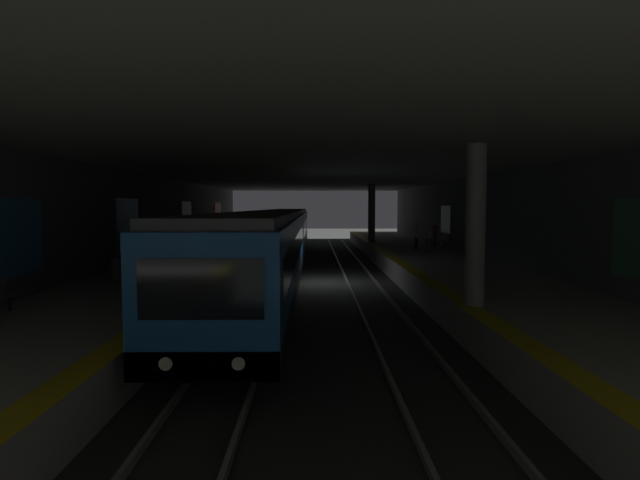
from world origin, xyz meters
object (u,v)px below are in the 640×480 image
(bench_right_mid, at_px, (162,248))
(trash_bin, at_px, (117,269))
(person_walking_mid, at_px, (435,233))
(bench_left_mid, at_px, (430,237))
(metro_train, at_px, (278,239))
(pillar_far, at_px, (372,213))
(pillar_near, at_px, (475,226))
(person_waiting_near, at_px, (416,236))
(bench_right_far, at_px, (210,235))
(bench_left_near, at_px, (443,240))

(bench_right_mid, xyz_separation_m, trash_bin, (-7.98, -0.73, -0.10))
(person_walking_mid, bearing_deg, bench_left_mid, -7.42)
(metro_train, distance_m, bench_right_mid, 6.37)
(pillar_far, bearing_deg, bench_left_mid, -112.12)
(trash_bin, bearing_deg, metro_train, -33.33)
(bench_right_mid, bearing_deg, pillar_near, -135.46)
(bench_left_mid, relative_size, bench_right_mid, 1.00)
(trash_bin, bearing_deg, person_waiting_near, -48.41)
(pillar_near, relative_size, person_walking_mid, 2.59)
(bench_right_mid, relative_size, bench_right_far, 1.00)
(bench_right_far, height_order, person_waiting_near, person_waiting_near)
(pillar_far, relative_size, person_waiting_near, 2.80)
(pillar_near, bearing_deg, pillar_far, 0.00)
(pillar_near, relative_size, bench_left_mid, 2.68)
(metro_train, distance_m, bench_left_mid, 14.03)
(bench_left_near, height_order, person_walking_mid, person_walking_mid)
(bench_right_far, height_order, person_walking_mid, person_walking_mid)
(bench_left_mid, bearing_deg, trash_bin, 137.03)
(person_walking_mid, height_order, trash_bin, person_walking_mid)
(bench_left_mid, height_order, trash_bin, bench_left_mid)
(pillar_far, bearing_deg, person_walking_mid, -140.93)
(pillar_far, bearing_deg, pillar_near, 180.00)
(person_walking_mid, bearing_deg, bench_left_near, -149.92)
(pillar_far, bearing_deg, trash_bin, 147.72)
(pillar_near, bearing_deg, bench_right_mid, 44.54)
(bench_left_near, relative_size, bench_right_far, 1.00)
(pillar_near, bearing_deg, bench_right_far, 26.79)
(pillar_far, distance_m, trash_bin, 22.83)
(pillar_near, bearing_deg, person_walking_mid, -10.92)
(person_walking_mid, relative_size, trash_bin, 2.06)
(pillar_near, relative_size, bench_right_far, 2.68)
(pillar_near, bearing_deg, person_waiting_near, -6.85)
(bench_right_far, bearing_deg, person_walking_mid, -109.31)
(person_walking_mid, bearing_deg, trash_bin, 132.40)
(trash_bin, bearing_deg, bench_right_mid, 5.26)
(trash_bin, bearing_deg, person_walking_mid, -47.60)
(metro_train, height_order, bench_left_mid, metro_train)
(pillar_far, height_order, trash_bin, pillar_far)
(bench_left_near, distance_m, bench_left_mid, 3.65)
(bench_left_near, distance_m, person_walking_mid, 0.89)
(pillar_far, bearing_deg, bench_left_near, -141.95)
(pillar_near, relative_size, bench_right_mid, 2.68)
(bench_right_mid, distance_m, person_walking_mid, 17.94)
(bench_left_near, xyz_separation_m, person_walking_mid, (0.67, 0.39, 0.44))
(pillar_near, xyz_separation_m, trash_bin, (5.11, 12.15, -1.85))
(bench_right_mid, bearing_deg, bench_left_mid, -60.76)
(metro_train, height_order, person_waiting_near, metro_train)
(bench_right_far, bearing_deg, bench_left_mid, -99.53)
(bench_right_mid, relative_size, person_walking_mid, 0.97)
(bench_left_near, distance_m, bench_right_mid, 18.06)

